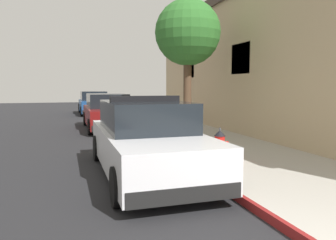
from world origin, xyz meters
TOP-DOWN VIEW (x-y plane):
  - ground_plane at (-4.31, 10.00)m, footprint 29.33×60.00m
  - sidewalk_pavement at (1.69, 10.00)m, footprint 3.38×60.00m
  - curb_painted_edge at (-0.04, 10.00)m, footprint 0.08×60.00m
  - storefront_building at (6.02, 9.28)m, footprint 5.52×18.65m
  - police_cruiser at (-1.08, 5.32)m, footprint 1.94×4.84m
  - parked_car_silver_ahead at (-0.95, 13.29)m, footprint 1.94×4.84m
  - parked_car_dark_far at (-0.88, 21.72)m, footprint 1.94×4.84m
  - fire_hydrant at (0.81, 5.63)m, footprint 0.44×0.40m
  - street_tree at (1.34, 9.26)m, footprint 2.24×2.24m

SIDE VIEW (x-z plane):
  - ground_plane at x=-4.31m, z-range -0.20..0.00m
  - sidewalk_pavement at x=1.69m, z-range 0.00..0.14m
  - curb_painted_edge at x=-0.04m, z-range 0.00..0.14m
  - fire_hydrant at x=0.81m, z-range 0.11..0.87m
  - parked_car_silver_ahead at x=-0.95m, z-range -0.04..1.52m
  - parked_car_dark_far at x=-0.88m, z-range -0.04..1.52m
  - police_cruiser at x=-1.08m, z-range -0.10..1.58m
  - storefront_building at x=6.02m, z-range 0.01..5.62m
  - street_tree at x=1.34m, z-range 1.33..6.02m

